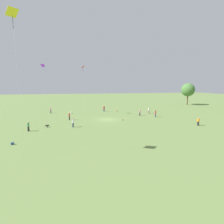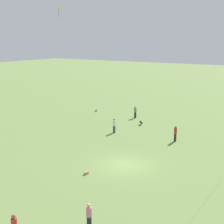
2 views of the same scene
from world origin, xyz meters
name	(u,v)px [view 2 (image 2 of 2)]	position (x,y,z in m)	size (l,w,h in m)	color
ground_plane	(125,165)	(0.00, 0.00, 0.00)	(240.00, 240.00, 0.00)	olive
person_0	(175,133)	(-1.31, -8.84, 0.94)	(0.35, 0.35, 1.84)	#232328
person_4	(135,112)	(7.55, -15.77, 0.89)	(0.37, 0.37, 1.78)	#232328
person_5	(114,126)	(6.15, -7.92, 0.89)	(0.41, 0.41, 1.76)	#333D5B
person_6	(89,216)	(-3.24, 9.63, 0.86)	(0.42, 0.42, 1.70)	#232328
kite_0	(59,11)	(19.44, -13.45, 15.20)	(1.37, 1.38, 16.16)	yellow
dog_1	(141,122)	(5.13, -12.95, 0.33)	(0.68, 0.73, 0.49)	black
picnic_bag_1	(86,173)	(1.68, 3.50, 0.11)	(0.25, 0.41, 0.23)	#A58459
picnic_bag_2	(96,110)	(14.77, -16.17, 0.17)	(0.37, 0.45, 0.34)	#33518C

